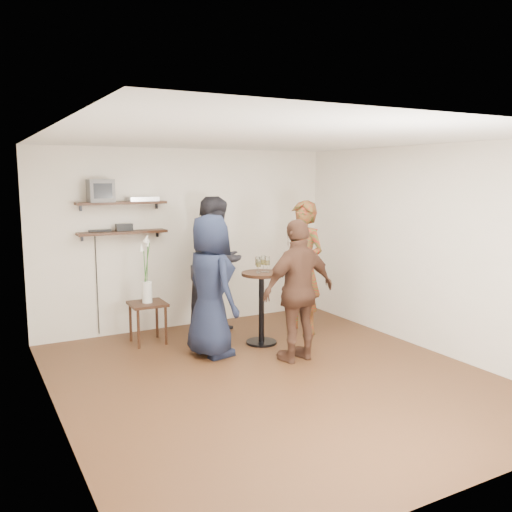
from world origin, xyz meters
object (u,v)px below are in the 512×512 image
at_px(person_plaid, 303,267).
at_px(person_brown, 299,291).
at_px(crt_monitor, 100,191).
at_px(drinks_table, 261,298).
at_px(radio, 124,227).
at_px(person_dark, 217,266).
at_px(dvd_deck, 143,199).
at_px(side_table, 148,309).
at_px(person_navy, 211,286).

xyz_separation_m(person_plaid, person_brown, (-0.69, -0.95, -0.08)).
xyz_separation_m(crt_monitor, drinks_table, (1.76, -1.21, -1.40)).
height_order(radio, person_dark, person_dark).
distance_m(person_plaid, person_dark, 1.21).
relative_size(dvd_deck, drinks_table, 0.42).
xyz_separation_m(crt_monitor, side_table, (0.45, -0.47, -1.56)).
relative_size(side_table, person_dark, 0.29).
distance_m(person_dark, person_brown, 1.55).
bearing_deg(crt_monitor, drinks_table, -34.54).
bearing_deg(radio, crt_monitor, 180.00).
bearing_deg(crt_monitor, person_dark, -18.77).
relative_size(person_dark, person_brown, 1.13).
height_order(dvd_deck, side_table, dvd_deck).
relative_size(crt_monitor, radio, 1.45).
bearing_deg(dvd_deck, person_dark, -29.24).
bearing_deg(side_table, person_navy, -57.62).
height_order(dvd_deck, person_brown, dvd_deck).
bearing_deg(person_brown, side_table, -52.98).
xyz_separation_m(person_plaid, person_dark, (-1.08, 0.55, 0.03)).
bearing_deg(person_navy, person_dark, -37.32).
xyz_separation_m(person_dark, person_navy, (-0.46, -0.83, -0.09)).
distance_m(drinks_table, person_navy, 0.83).
distance_m(crt_monitor, dvd_deck, 0.58).
distance_m(person_plaid, person_brown, 1.18).
distance_m(radio, person_brown, 2.60).
xyz_separation_m(radio, side_table, (0.15, -0.47, -1.06)).
bearing_deg(person_plaid, person_navy, -92.36).
distance_m(side_table, drinks_table, 1.52).
distance_m(side_table, person_plaid, 2.21).
bearing_deg(person_brown, dvd_deck, -62.99).
height_order(drinks_table, person_plaid, person_plaid).
distance_m(radio, person_dark, 1.37).
relative_size(drinks_table, person_brown, 0.56).
distance_m(crt_monitor, person_navy, 2.00).
distance_m(side_table, person_brown, 2.10).
distance_m(drinks_table, person_plaid, 0.85).
xyz_separation_m(dvd_deck, person_dark, (0.88, -0.49, -0.93)).
bearing_deg(person_plaid, drinks_table, -90.00).
xyz_separation_m(drinks_table, person_brown, (0.07, -0.78, 0.24)).
bearing_deg(person_navy, side_table, 24.31).
relative_size(person_plaid, person_brown, 1.09).
xyz_separation_m(dvd_deck, drinks_table, (1.19, -1.21, -1.28)).
distance_m(person_plaid, person_navy, 1.57).
bearing_deg(dvd_deck, person_navy, -72.57).
xyz_separation_m(radio, drinks_table, (1.46, -1.21, -0.90)).
height_order(crt_monitor, person_dark, crt_monitor).
bearing_deg(crt_monitor, radio, 0.00).
distance_m(crt_monitor, person_plaid, 2.94).
distance_m(crt_monitor, radio, 0.58).
bearing_deg(person_navy, radio, 19.37).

